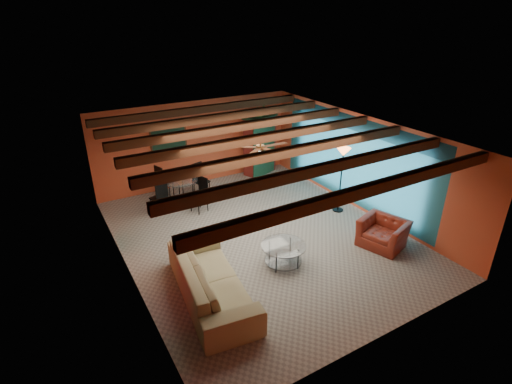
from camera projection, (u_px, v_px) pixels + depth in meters
room at (258, 146)px, 9.11m from camera, size 6.52×8.01×2.71m
sofa at (211, 279)px, 7.72m from camera, size 1.49×3.01×0.84m
armchair at (383, 233)px, 9.48m from camera, size 1.19×1.28×0.68m
coffee_table at (283, 255)px, 8.79m from camera, size 1.23×1.23×0.51m
dining_table at (181, 187)px, 11.50m from camera, size 2.46×2.46×1.02m
armoire at (260, 146)px, 13.50m from camera, size 1.24×0.93×1.97m
floor_lamp at (341, 180)px, 10.89m from camera, size 0.42×0.42×1.89m
ceiling_fan at (260, 147)px, 9.02m from camera, size 1.50×1.50×0.44m
painting at (169, 139)px, 12.01m from camera, size 1.05×0.03×0.65m
potted_plant at (260, 111)px, 13.00m from camera, size 0.50×0.47×0.44m
vase at (179, 168)px, 11.25m from camera, size 0.22×0.22×0.18m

